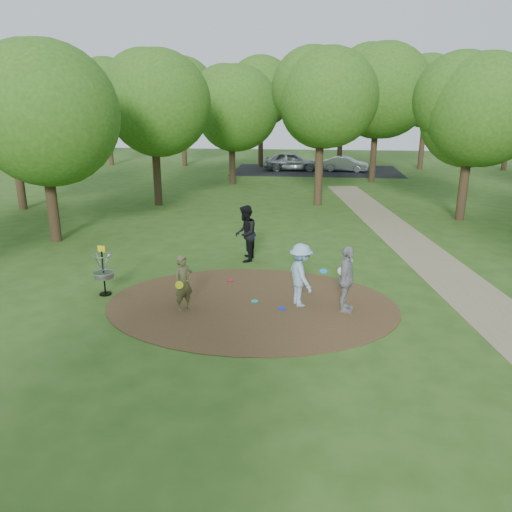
# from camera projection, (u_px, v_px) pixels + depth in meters

# --- Properties ---
(ground) EXTENTS (100.00, 100.00, 0.00)m
(ground) POSITION_uv_depth(u_px,v_px,m) (251.00, 305.00, 14.38)
(ground) COLOR #2D5119
(ground) RESTS_ON ground
(dirt_clearing) EXTENTS (8.40, 8.40, 0.02)m
(dirt_clearing) POSITION_uv_depth(u_px,v_px,m) (251.00, 304.00, 14.37)
(dirt_clearing) COLOR #47301C
(dirt_clearing) RESTS_ON ground
(footpath) EXTENTS (7.55, 39.89, 0.01)m
(footpath) POSITION_uv_depth(u_px,v_px,m) (465.00, 289.00, 15.59)
(footpath) COLOR #8C7A5B
(footpath) RESTS_ON ground
(parking_lot) EXTENTS (14.00, 8.00, 0.01)m
(parking_lot) POSITION_uv_depth(u_px,v_px,m) (316.00, 171.00, 42.66)
(parking_lot) COLOR black
(parking_lot) RESTS_ON ground
(player_observer_with_disc) EXTENTS (0.68, 0.68, 1.59)m
(player_observer_with_disc) POSITION_uv_depth(u_px,v_px,m) (184.00, 283.00, 13.78)
(player_observer_with_disc) COLOR brown
(player_observer_with_disc) RESTS_ON ground
(player_throwing_with_disc) EXTENTS (1.31, 1.36, 1.83)m
(player_throwing_with_disc) POSITION_uv_depth(u_px,v_px,m) (301.00, 275.00, 14.08)
(player_throwing_with_disc) COLOR #90B7D6
(player_throwing_with_disc) RESTS_ON ground
(player_walking_with_disc) EXTENTS (0.79, 1.01, 2.06)m
(player_walking_with_disc) POSITION_uv_depth(u_px,v_px,m) (245.00, 234.00, 18.07)
(player_walking_with_disc) COLOR black
(player_walking_with_disc) RESTS_ON ground
(player_waiting_with_disc) EXTENTS (0.68, 1.17, 1.87)m
(player_waiting_with_disc) POSITION_uv_depth(u_px,v_px,m) (346.00, 279.00, 13.66)
(player_waiting_with_disc) COLOR #97979A
(player_waiting_with_disc) RESTS_ON ground
(disc_ground_cyan) EXTENTS (0.22, 0.22, 0.02)m
(disc_ground_cyan) POSITION_uv_depth(u_px,v_px,m) (255.00, 301.00, 14.54)
(disc_ground_cyan) COLOR #17AEBE
(disc_ground_cyan) RESTS_ON dirt_clearing
(disc_ground_blue) EXTENTS (0.22, 0.22, 0.02)m
(disc_ground_blue) POSITION_uv_depth(u_px,v_px,m) (282.00, 309.00, 14.02)
(disc_ground_blue) COLOR #0D2CE8
(disc_ground_blue) RESTS_ON dirt_clearing
(disc_ground_red) EXTENTS (0.22, 0.22, 0.02)m
(disc_ground_red) POSITION_uv_depth(u_px,v_px,m) (230.00, 281.00, 16.22)
(disc_ground_red) COLOR #B6122E
(disc_ground_red) RESTS_ON dirt_clearing
(car_left) EXTENTS (4.80, 2.24, 1.59)m
(car_left) POSITION_uv_depth(u_px,v_px,m) (291.00, 161.00, 42.43)
(car_left) COLOR #9A9DA1
(car_left) RESTS_ON ground
(car_right) EXTENTS (3.97, 2.13, 1.24)m
(car_right) POSITION_uv_depth(u_px,v_px,m) (345.00, 164.00, 41.91)
(car_right) COLOR #9D9FA5
(car_right) RESTS_ON ground
(disc_golf_basket) EXTENTS (0.63, 0.63, 1.54)m
(disc_golf_basket) POSITION_uv_depth(u_px,v_px,m) (103.00, 267.00, 14.88)
(disc_golf_basket) COLOR black
(disc_golf_basket) RESTS_ON ground
(tree_ring) EXTENTS (37.10, 45.98, 9.38)m
(tree_ring) POSITION_uv_depth(u_px,v_px,m) (316.00, 112.00, 21.44)
(tree_ring) COLOR #332316
(tree_ring) RESTS_ON ground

